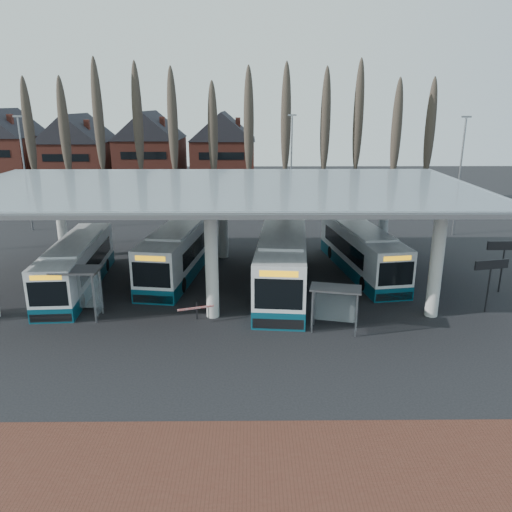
{
  "coord_description": "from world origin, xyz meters",
  "views": [
    {
      "loc": [
        2.11,
        -22.71,
        11.21
      ],
      "look_at": [
        2.4,
        7.0,
        2.06
      ],
      "focal_mm": 35.0,
      "sensor_mm": 36.0,
      "label": 1
    }
  ],
  "objects_px": {
    "bus_3": "(361,250)",
    "shelter_2": "(335,298)",
    "shelter_1": "(73,281)",
    "bus_2": "(283,260)",
    "bus_0": "(77,266)",
    "bus_1": "(180,250)"
  },
  "relations": [
    {
      "from": "bus_3",
      "to": "shelter_2",
      "type": "bearing_deg",
      "value": -117.71
    },
    {
      "from": "shelter_1",
      "to": "bus_2",
      "type": "bearing_deg",
      "value": 23.13
    },
    {
      "from": "bus_3",
      "to": "shelter_1",
      "type": "height_order",
      "value": "bus_3"
    },
    {
      "from": "bus_0",
      "to": "bus_3",
      "type": "height_order",
      "value": "bus_3"
    },
    {
      "from": "bus_2",
      "to": "shelter_1",
      "type": "xyz_separation_m",
      "value": [
        -11.54,
        -4.69,
        0.34
      ]
    },
    {
      "from": "bus_2",
      "to": "shelter_1",
      "type": "relative_size",
      "value": 4.34
    },
    {
      "from": "bus_1",
      "to": "shelter_1",
      "type": "xyz_separation_m",
      "value": [
        -4.68,
        -7.58,
        0.49
      ]
    },
    {
      "from": "bus_3",
      "to": "shelter_2",
      "type": "xyz_separation_m",
      "value": [
        -3.29,
        -9.33,
        0.23
      ]
    },
    {
      "from": "shelter_1",
      "to": "bus_3",
      "type": "bearing_deg",
      "value": 24.96
    },
    {
      "from": "shelter_2",
      "to": "bus_1",
      "type": "bearing_deg",
      "value": 146.97
    },
    {
      "from": "bus_1",
      "to": "bus_3",
      "type": "relative_size",
      "value": 1.05
    },
    {
      "from": "bus_1",
      "to": "shelter_2",
      "type": "xyz_separation_m",
      "value": [
        9.15,
        -9.3,
        0.15
      ]
    },
    {
      "from": "bus_3",
      "to": "bus_2",
      "type": "bearing_deg",
      "value": -160.73
    },
    {
      "from": "bus_1",
      "to": "bus_3",
      "type": "height_order",
      "value": "bus_1"
    },
    {
      "from": "bus_2",
      "to": "shelter_2",
      "type": "relative_size",
      "value": 4.83
    },
    {
      "from": "bus_1",
      "to": "shelter_2",
      "type": "height_order",
      "value": "bus_1"
    },
    {
      "from": "bus_1",
      "to": "bus_0",
      "type": "bearing_deg",
      "value": -146.03
    },
    {
      "from": "bus_0",
      "to": "shelter_2",
      "type": "bearing_deg",
      "value": -26.1
    },
    {
      "from": "bus_0",
      "to": "bus_1",
      "type": "relative_size",
      "value": 0.91
    },
    {
      "from": "bus_1",
      "to": "bus_2",
      "type": "height_order",
      "value": "bus_2"
    },
    {
      "from": "shelter_1",
      "to": "shelter_2",
      "type": "relative_size",
      "value": 1.11
    },
    {
      "from": "bus_2",
      "to": "bus_3",
      "type": "bearing_deg",
      "value": 32.9
    }
  ]
}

